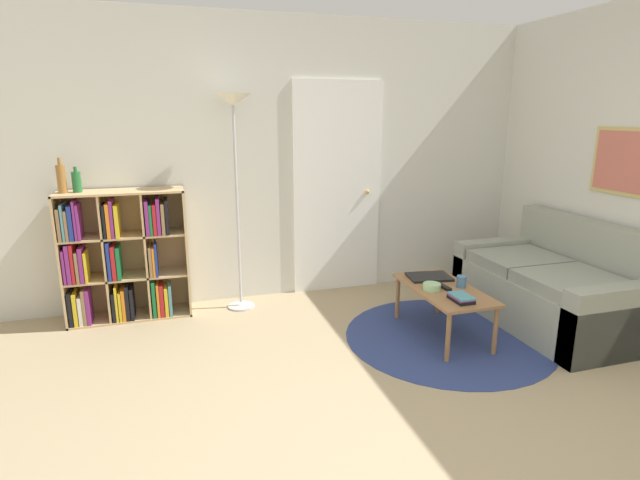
{
  "coord_description": "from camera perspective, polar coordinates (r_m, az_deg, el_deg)",
  "views": [
    {
      "loc": [
        -1.19,
        -1.8,
        1.74
      ],
      "look_at": [
        -0.17,
        1.54,
        0.85
      ],
      "focal_mm": 28.0,
      "sensor_mm": 36.0,
      "label": 1
    }
  ],
  "objects": [
    {
      "name": "wall_right",
      "position": [
        4.76,
        30.81,
        7.02
      ],
      "size": [
        0.08,
        5.8,
        2.6
      ],
      "color": "silver",
      "rests_on": "ground_plane"
    },
    {
      "name": "cup",
      "position": [
        4.11,
        15.85,
        -4.6
      ],
      "size": [
        0.08,
        0.08,
        0.09
      ],
      "color": "teal",
      "rests_on": "coffee_table"
    },
    {
      "name": "bookshelf",
      "position": [
        4.58,
        -21.81,
        -1.96
      ],
      "size": [
        1.01,
        0.34,
        1.12
      ],
      "color": "tan",
      "rests_on": "ground_plane"
    },
    {
      "name": "floor_lamp",
      "position": [
        4.38,
        -9.82,
        12.53
      ],
      "size": [
        0.31,
        0.31,
        1.9
      ],
      "color": "#B7B7BC",
      "rests_on": "ground_plane"
    },
    {
      "name": "bottle_middle",
      "position": [
        4.5,
        -26.05,
        6.01
      ],
      "size": [
        0.07,
        0.07,
        0.21
      ],
      "color": "#236633",
      "rests_on": "bookshelf"
    },
    {
      "name": "couch",
      "position": [
        4.69,
        25.31,
        -5.13
      ],
      "size": [
        0.9,
        1.55,
        0.87
      ],
      "color": "gray",
      "rests_on": "ground_plane"
    },
    {
      "name": "bowl",
      "position": [
        4.0,
        12.66,
        -5.23
      ],
      "size": [
        0.14,
        0.14,
        0.05
      ],
      "color": "#9ED193",
      "rests_on": "coffee_table"
    },
    {
      "name": "laptop",
      "position": [
        4.28,
        12.36,
        -4.13
      ],
      "size": [
        0.38,
        0.3,
        0.02
      ],
      "color": "black",
      "rests_on": "coffee_table"
    },
    {
      "name": "coffee_table",
      "position": [
        4.09,
        13.95,
        -5.94
      ],
      "size": [
        0.47,
        0.91,
        0.4
      ],
      "color": "#996B42",
      "rests_on": "ground_plane"
    },
    {
      "name": "rug",
      "position": [
        4.19,
        14.4,
        -10.65
      ],
      "size": [
        1.63,
        1.63,
        0.01
      ],
      "color": "navy",
      "rests_on": "ground_plane"
    },
    {
      "name": "bottle_left",
      "position": [
        4.5,
        -27.45,
        6.26
      ],
      "size": [
        0.07,
        0.07,
        0.28
      ],
      "color": "olive",
      "rests_on": "bookshelf"
    },
    {
      "name": "remote",
      "position": [
        4.08,
        13.89,
        -5.17
      ],
      "size": [
        0.06,
        0.18,
        0.02
      ],
      "color": "black",
      "rests_on": "coffee_table"
    },
    {
      "name": "book_stack_on_table",
      "position": [
        3.82,
        15.83,
        -6.38
      ],
      "size": [
        0.13,
        0.2,
        0.05
      ],
      "color": "black",
      "rests_on": "coffee_table"
    },
    {
      "name": "wall_back",
      "position": [
        4.79,
        -2.34,
        8.89
      ],
      "size": [
        7.58,
        0.11,
        2.6
      ],
      "color": "silver",
      "rests_on": "ground_plane"
    }
  ]
}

